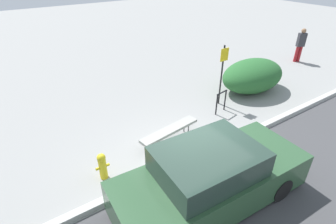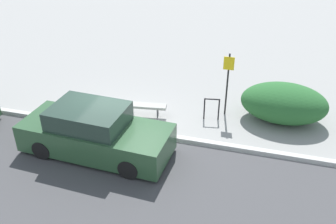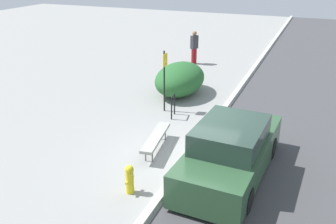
% 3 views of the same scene
% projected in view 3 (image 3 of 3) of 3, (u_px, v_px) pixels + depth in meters
% --- Properties ---
extents(ground_plane, '(60.00, 60.00, 0.00)m').
position_uv_depth(ground_plane, '(188.00, 160.00, 10.70)').
color(ground_plane, gray).
extents(curb, '(60.00, 0.20, 0.13)m').
position_uv_depth(curb, '(188.00, 158.00, 10.68)').
color(curb, '#B7B7B2').
rests_on(curb, ground_plane).
extents(bench, '(2.08, 0.64, 0.47)m').
position_uv_depth(bench, '(156.00, 137.00, 11.11)').
color(bench, '#515156').
rests_on(bench, ground_plane).
extents(bike_rack, '(0.55, 0.14, 0.83)m').
position_uv_depth(bike_rack, '(173.00, 104.00, 13.43)').
color(bike_rack, black).
rests_on(bike_rack, ground_plane).
extents(sign_post, '(0.36, 0.08, 2.30)m').
position_uv_depth(sign_post, '(165.00, 76.00, 13.62)').
color(sign_post, black).
rests_on(sign_post, ground_plane).
extents(fire_hydrant, '(0.36, 0.22, 0.77)m').
position_uv_depth(fire_hydrant, '(130.00, 178.00, 9.08)').
color(fire_hydrant, gold).
rests_on(fire_hydrant, ground_plane).
extents(shrub_hedge, '(2.92, 1.91, 1.33)m').
position_uv_depth(shrub_hedge, '(180.00, 79.00, 15.62)').
color(shrub_hedge, '#28602D').
rests_on(shrub_hedge, ground_plane).
extents(pedestrian, '(0.46, 0.37, 1.77)m').
position_uv_depth(pedestrian, '(194.00, 46.00, 20.06)').
color(pedestrian, maroon).
rests_on(pedestrian, ground_plane).
extents(parked_car_near, '(4.60, 1.99, 1.53)m').
position_uv_depth(parked_car_near, '(231.00, 152.00, 9.75)').
color(parked_car_near, black).
rests_on(parked_car_near, ground_plane).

